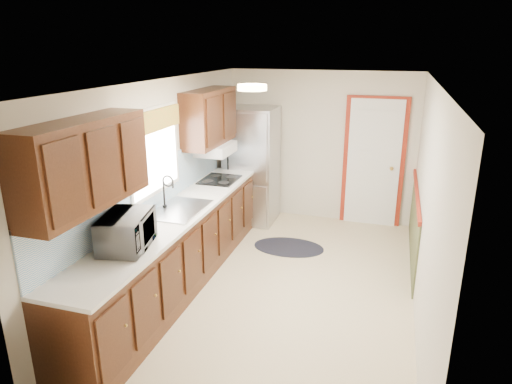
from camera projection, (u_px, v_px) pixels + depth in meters
The scene contains 8 objects.
room_shell at pixel (284, 193), 5.07m from camera, with size 3.20×5.20×2.52m.
kitchen_run at pixel (173, 223), 5.27m from camera, with size 0.63×4.00×2.20m.
back_wall_trim at pixel (382, 175), 6.90m from camera, with size 1.12×2.30×2.08m.
ceiling_fixture at pixel (252, 87), 4.61m from camera, with size 0.30×0.30×0.06m, color #FFD88C.
microwave at pixel (126, 228), 4.26m from camera, with size 0.60×0.33×0.41m, color white.
refrigerator at pixel (252, 165), 7.30m from camera, with size 0.78×0.78×1.85m.
rug at pixel (289, 247), 6.53m from camera, with size 1.00×0.65×0.01m, color black.
cooktop at pixel (220, 180), 6.46m from camera, with size 0.49×0.58×0.02m, color black.
Camera 1 is at (1.12, -4.70, 2.78)m, focal length 32.00 mm.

